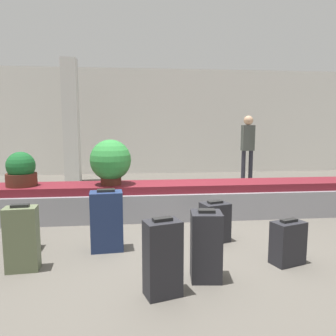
% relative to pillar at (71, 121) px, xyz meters
% --- Properties ---
extents(ground_plane, '(18.00, 18.00, 0.00)m').
position_rel_pillar_xyz_m(ground_plane, '(2.18, -4.86, -1.60)').
color(ground_plane, '#59544C').
extents(back_wall, '(18.00, 0.06, 3.20)m').
position_rel_pillar_xyz_m(back_wall, '(2.18, 1.35, 0.00)').
color(back_wall, silver).
rests_on(back_wall, ground_plane).
extents(carousel, '(7.00, 0.81, 0.56)m').
position_rel_pillar_xyz_m(carousel, '(2.18, -3.51, -1.33)').
color(carousel, gray).
rests_on(carousel, ground_plane).
extents(pillar, '(0.38, 0.38, 3.20)m').
position_rel_pillar_xyz_m(pillar, '(0.00, 0.00, 0.00)').
color(pillar, silver).
rests_on(pillar, ground_plane).
extents(suitcase_0, '(0.34, 0.23, 0.71)m').
position_rel_pillar_xyz_m(suitcase_0, '(0.43, -5.41, -1.25)').
color(suitcase_0, '#5B6647').
rests_on(suitcase_0, ground_plane).
extents(suitcase_1, '(0.40, 0.32, 0.51)m').
position_rel_pillar_xyz_m(suitcase_1, '(3.29, -5.54, -1.36)').
color(suitcase_1, '#232328').
rests_on(suitcase_1, ground_plane).
extents(suitcase_2, '(0.40, 0.28, 0.76)m').
position_rel_pillar_xyz_m(suitcase_2, '(1.27, -4.93, -1.23)').
color(suitcase_2, navy).
rests_on(suitcase_2, ground_plane).
extents(suitcase_3, '(0.26, 0.24, 0.51)m').
position_rel_pillar_xyz_m(suitcase_3, '(0.27, -4.82, -1.36)').
color(suitcase_3, '#5B6647').
rests_on(suitcase_3, ground_plane).
extents(suitcase_4, '(0.32, 0.30, 0.72)m').
position_rel_pillar_xyz_m(suitcase_4, '(2.31, -5.81, -1.25)').
color(suitcase_4, '#232328').
rests_on(suitcase_4, ground_plane).
extents(suitcase_5, '(0.41, 0.35, 0.54)m').
position_rel_pillar_xyz_m(suitcase_5, '(2.66, -4.77, -1.34)').
color(suitcase_5, '#232328').
rests_on(suitcase_5, ground_plane).
extents(suitcase_6, '(0.36, 0.29, 0.72)m').
position_rel_pillar_xyz_m(suitcase_6, '(1.86, -6.07, -1.25)').
color(suitcase_6, '#232328').
rests_on(suitcase_6, ground_plane).
extents(potted_plant_0, '(0.47, 0.47, 0.54)m').
position_rel_pillar_xyz_m(potted_plant_0, '(-0.16, -3.53, -0.79)').
color(potted_plant_0, '#4C2319').
rests_on(potted_plant_0, carousel).
extents(potted_plant_1, '(0.66, 0.66, 0.73)m').
position_rel_pillar_xyz_m(potted_plant_1, '(1.24, -3.56, -0.66)').
color(potted_plant_1, '#4C2319').
rests_on(potted_plant_1, carousel).
extents(traveler_0, '(0.33, 0.25, 1.75)m').
position_rel_pillar_xyz_m(traveler_0, '(4.60, -0.51, -0.54)').
color(traveler_0, '#282833').
rests_on(traveler_0, ground_plane).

